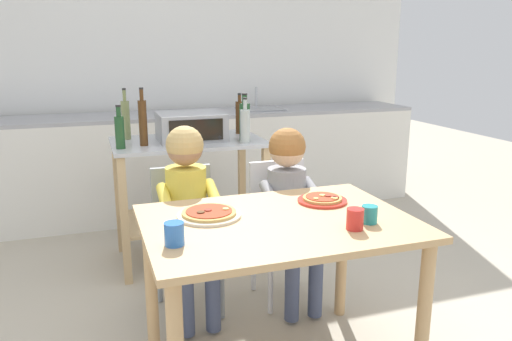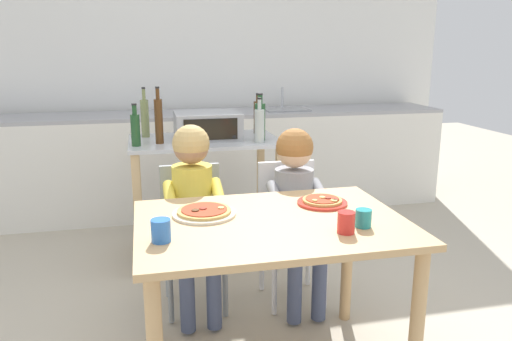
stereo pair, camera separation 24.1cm
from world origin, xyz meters
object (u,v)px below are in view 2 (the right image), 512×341
Objects in this scene: child_in_yellow_shirt at (194,197)px; bottle_squat_spirits at (145,117)px; bottle_tall_green_wine at (135,129)px; drinking_cup_red at (346,222)px; kitchen_island_cart at (205,178)px; pizza_plate_cream at (204,212)px; dining_chair_left at (193,226)px; toaster_oven at (207,125)px; drinking_cup_blue at (161,231)px; dining_table at (271,244)px; bottle_clear_vinegar at (260,121)px; pizza_plate_red_rimmed at (322,201)px; bottle_brown_beer at (159,120)px; bottle_dark_olive_oil at (258,117)px; bottle_slim_sauce at (259,125)px; dining_chair_right at (290,221)px; drinking_cup_teal at (363,218)px; child_in_grey_shirt at (297,194)px.

bottle_squat_spirits is at bearing 103.39° from child_in_yellow_shirt.
bottle_tall_green_wine reaches higher than drinking_cup_red.
kitchen_island_cart is 2.92× the size of bottle_squat_spirits.
child_in_yellow_shirt is 0.48m from pizza_plate_cream.
bottle_tall_green_wine is 0.34× the size of dining_chair_left.
toaster_oven reaches higher than pizza_plate_cream.
child_in_yellow_shirt is 11.76× the size of drinking_cup_blue.
child_in_yellow_shirt is (-0.19, -0.80, -0.26)m from toaster_oven.
drinking_cup_red reaches higher than dining_table.
pizza_plate_red_rimmed is (0.05, -1.10, -0.23)m from bottle_clear_vinegar.
child_in_yellow_shirt is at bearing -101.42° from kitchen_island_cart.
bottle_brown_beer reaches higher than dining_table.
bottle_clear_vinegar is (0.67, -0.04, -0.02)m from bottle_brown_beer.
drinking_cup_red is at bearing -96.07° from pizza_plate_red_rimmed.
pizza_plate_cream is 0.64m from drinking_cup_red.
kitchen_island_cart is 0.60m from bottle_dark_olive_oil.
dining_chair_right is at bearing -82.06° from bottle_slim_sauce.
bottle_dark_olive_oil is 0.36× the size of dining_chair_left.
drinking_cup_teal reaches higher than dining_table.
bottle_squat_spirits is at bearing 128.53° from child_in_grey_shirt.
bottle_slim_sauce is (0.65, -0.12, -0.04)m from bottle_brown_beer.
bottle_tall_green_wine is (-0.15, -0.05, -0.04)m from bottle_brown_beer.
dining_chair_right is (-0.00, -0.86, -0.50)m from bottle_dark_olive_oil.
bottle_tall_green_wine is 1.41m from drinking_cup_blue.
pizza_plate_cream is (-0.19, -1.28, -0.19)m from toaster_oven.
bottle_brown_beer is at bearing -161.46° from bottle_dark_olive_oil.
dining_table is (0.11, -1.41, 0.06)m from kitchen_island_cart.
bottle_squat_spirits is at bearing 178.10° from bottle_dark_olive_oil.
bottle_slim_sauce is at bearing -105.75° from bottle_clear_vinegar.
bottle_squat_spirits is at bearing 107.76° from bottle_brown_beer.
bottle_dark_olive_oil is at bearing 89.86° from pizza_plate_red_rimmed.
bottle_dark_olive_oil reaches higher than drinking_cup_teal.
kitchen_island_cart is at bearing 18.43° from bottle_tall_green_wine.
drinking_cup_red reaches higher than drinking_cup_teal.
bottle_clear_vinegar is 1.35m from dining_table.
bottle_tall_green_wine is 1.15m from dining_chair_right.
dining_table is 13.00× the size of drinking_cup_blue.
drinking_cup_blue reaches higher than pizza_plate_cream.
drinking_cup_red reaches higher than dining_chair_left.
bottle_squat_spirits reaches higher than bottle_clear_vinegar.
dining_chair_left is at bearing 76.91° from drinking_cup_blue.
bottle_clear_vinegar reaches higher than toaster_oven.
bottle_slim_sauce is at bearing 64.41° from pizza_plate_cream.
bottle_tall_green_wine is 0.34× the size of dining_chair_right.
pizza_plate_red_rimmed is (0.80, -1.41, -0.24)m from bottle_squat_spirits.
child_in_yellow_shirt is (0.23, -0.97, -0.31)m from bottle_squat_spirits.
toaster_oven is 1.32m from pizza_plate_red_rimmed.
kitchen_island_cart is at bearing 119.66° from dining_chair_right.
kitchen_island_cart is 1.26× the size of dining_chair_left.
pizza_plate_red_rimmed is (-0.00, -1.38, -0.22)m from bottle_dark_olive_oil.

